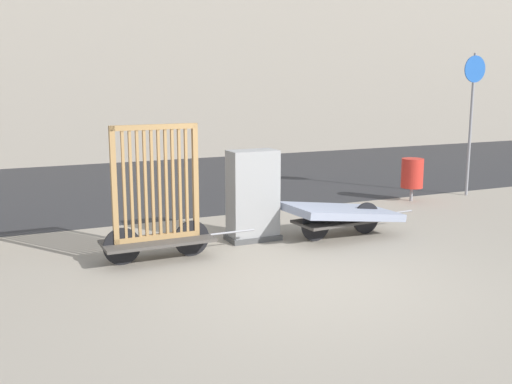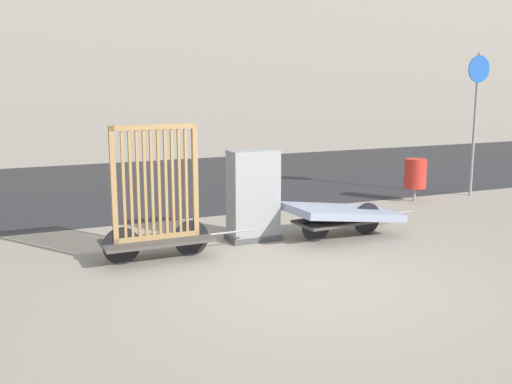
{
  "view_description": "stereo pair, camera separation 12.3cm",
  "coord_description": "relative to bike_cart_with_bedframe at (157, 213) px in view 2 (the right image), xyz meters",
  "views": [
    {
      "loc": [
        -3.54,
        -6.06,
        2.42
      ],
      "look_at": [
        0.0,
        1.66,
        0.83
      ],
      "focal_mm": 42.0,
      "sensor_mm": 36.0,
      "label": 1
    },
    {
      "loc": [
        -3.43,
        -6.11,
        2.42
      ],
      "look_at": [
        0.0,
        1.66,
        0.83
      ],
      "focal_mm": 42.0,
      "sensor_mm": 36.0,
      "label": 2
    }
  ],
  "objects": [
    {
      "name": "road_strip",
      "position": [
        1.47,
        6.17,
        -0.65
      ],
      "size": [
        56.0,
        7.93,
        0.01
      ],
      "color": "#2D2D30",
      "rests_on": "ground_plane"
    },
    {
      "name": "ground_plane",
      "position": [
        1.47,
        -1.66,
        -0.66
      ],
      "size": [
        60.0,
        60.0,
        0.0
      ],
      "primitive_type": "plane",
      "color": "gray"
    },
    {
      "name": "trash_bin",
      "position": [
        5.81,
        1.86,
        -0.09
      ],
      "size": [
        0.44,
        0.44,
        0.87
      ],
      "color": "gray",
      "rests_on": "ground_plane"
    },
    {
      "name": "bike_cart_with_bedframe",
      "position": [
        0.0,
        0.0,
        0.0
      ],
      "size": [
        2.2,
        0.66,
        1.85
      ],
      "rotation": [
        0.0,
        0.0,
        0.01
      ],
      "color": "#4C4742",
      "rests_on": "ground_plane"
    },
    {
      "name": "bike_cart_with_mattress",
      "position": [
        2.94,
        0.0,
        -0.28
      ],
      "size": [
        2.39,
        1.08,
        0.58
      ],
      "rotation": [
        0.0,
        0.0,
        0.07
      ],
      "color": "#4C4742",
      "rests_on": "ground_plane"
    },
    {
      "name": "sign_post",
      "position": [
        7.28,
        1.85,
        1.25
      ],
      "size": [
        0.55,
        0.06,
        2.98
      ],
      "color": "gray",
      "rests_on": "ground_plane"
    },
    {
      "name": "utility_cabinet",
      "position": [
        1.61,
        0.44,
        -0.0
      ],
      "size": [
        0.8,
        0.47,
        1.39
      ],
      "color": "#4C4C4C",
      "rests_on": "ground_plane"
    }
  ]
}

